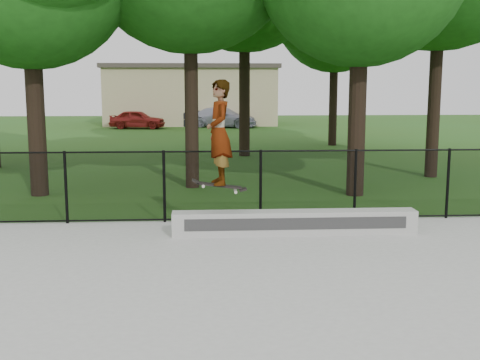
{
  "coord_description": "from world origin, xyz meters",
  "views": [
    {
      "loc": [
        -1.19,
        -6.4,
        2.9
      ],
      "look_at": [
        -0.54,
        4.2,
        1.2
      ],
      "focal_mm": 45.0,
      "sensor_mm": 36.0,
      "label": 1
    }
  ],
  "objects_px": {
    "grind_ledge": "(295,223)",
    "car_b": "(202,119)",
    "car_a": "(137,119)",
    "car_c": "(223,117)",
    "skater_airborne": "(219,134)"
  },
  "relations": [
    {
      "from": "grind_ledge",
      "to": "car_a",
      "type": "height_order",
      "value": "car_a"
    },
    {
      "from": "car_a",
      "to": "car_b",
      "type": "height_order",
      "value": "car_a"
    },
    {
      "from": "grind_ledge",
      "to": "car_c",
      "type": "xyz_separation_m",
      "value": [
        -0.34,
        29.8,
        0.38
      ]
    },
    {
      "from": "car_a",
      "to": "skater_airborne",
      "type": "xyz_separation_m",
      "value": [
        4.58,
        -28.87,
        1.38
      ]
    },
    {
      "from": "grind_ledge",
      "to": "car_a",
      "type": "distance_m",
      "value": 29.44
    },
    {
      "from": "grind_ledge",
      "to": "car_c",
      "type": "relative_size",
      "value": 1.1
    },
    {
      "from": "car_c",
      "to": "skater_airborne",
      "type": "bearing_deg",
      "value": -159.29
    },
    {
      "from": "car_a",
      "to": "car_b",
      "type": "relative_size",
      "value": 1.18
    },
    {
      "from": "car_a",
      "to": "car_c",
      "type": "relative_size",
      "value": 0.85
    },
    {
      "from": "grind_ledge",
      "to": "car_b",
      "type": "relative_size",
      "value": 1.54
    },
    {
      "from": "grind_ledge",
      "to": "car_a",
      "type": "bearing_deg",
      "value": 101.79
    },
    {
      "from": "car_c",
      "to": "grind_ledge",
      "type": "bearing_deg",
      "value": -156.54
    },
    {
      "from": "car_c",
      "to": "skater_airborne",
      "type": "height_order",
      "value": "skater_airborne"
    },
    {
      "from": "car_b",
      "to": "grind_ledge",
      "type": "bearing_deg",
      "value": -154.1
    },
    {
      "from": "car_a",
      "to": "skater_airborne",
      "type": "relative_size",
      "value": 1.72
    }
  ]
}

